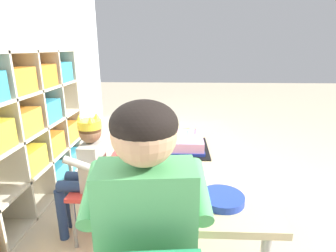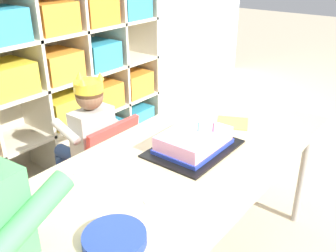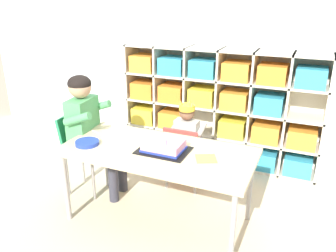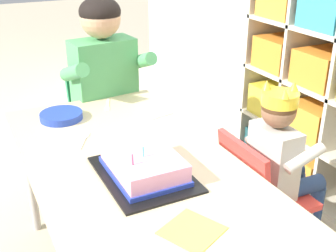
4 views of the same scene
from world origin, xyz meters
TOP-DOWN VIEW (x-y plane):
  - ground at (0.00, 0.00)m, footprint 16.00×16.00m
  - classroom_back_wall at (0.00, 1.45)m, footprint 6.11×0.10m
  - storage_cubby_shelf at (0.10, 1.23)m, footprint 2.02×0.33m
  - activity_table at (0.00, 0.00)m, footprint 1.42×0.68m
  - classroom_chair_blue at (0.01, 0.52)m, footprint 0.34×0.30m
  - child_with_crown at (0.01, 0.62)m, footprint 0.30×0.31m
  - classroom_chair_adult_side at (-0.82, 0.14)m, footprint 0.36×0.34m
  - adult_helper_seated at (-0.71, 0.15)m, footprint 0.45×0.43m
  - birthday_cake_on_tray at (0.05, 0.00)m, footprint 0.37×0.27m
  - paper_plate_stack at (-0.53, -0.13)m, footprint 0.18×0.18m
  - paper_napkin_square at (0.37, 0.00)m, footprint 0.19×0.19m
  - fork_at_table_front_edge at (-0.59, 0.09)m, footprint 0.14×0.07m
  - fork_near_child_seat at (-0.37, 0.25)m, footprint 0.03×0.12m
  - fork_beside_plate_stack at (-0.29, -0.10)m, footprint 0.13×0.08m

SIDE VIEW (x-z plane):
  - ground at x=0.00m, z-range 0.00..0.00m
  - classroom_chair_blue at x=0.01m, z-range 0.06..0.68m
  - classroom_chair_adult_side at x=-0.82m, z-range 0.09..0.80m
  - child_with_crown at x=0.01m, z-range 0.10..0.93m
  - activity_table at x=0.00m, z-range 0.26..0.86m
  - storage_cubby_shelf at x=0.10m, z-range 0.00..1.19m
  - paper_napkin_square at x=0.37m, z-range 0.61..0.61m
  - fork_at_table_front_edge at x=-0.59m, z-range 0.61..0.61m
  - fork_near_child_seat at x=-0.37m, z-range 0.61..0.61m
  - fork_beside_plate_stack at x=-0.29m, z-range 0.61..0.61m
  - paper_plate_stack at x=-0.53m, z-range 0.61..0.64m
  - birthday_cake_on_tray at x=0.05m, z-range 0.58..0.70m
  - adult_helper_seated at x=-0.71m, z-range 0.13..1.20m
  - classroom_back_wall at x=0.00m, z-range 0.00..2.86m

